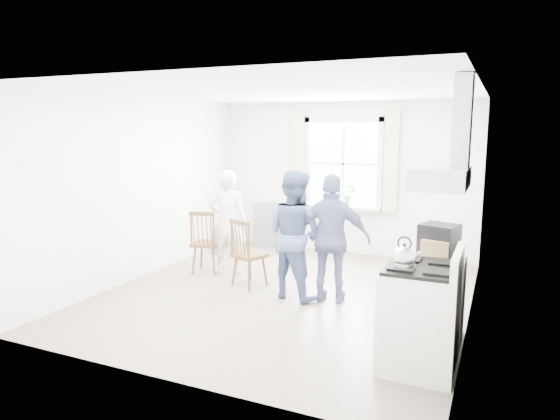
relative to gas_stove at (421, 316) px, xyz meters
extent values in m
cube|color=gray|center=(-1.91, 1.35, -0.49)|extent=(4.62, 5.12, 0.02)
cube|color=silver|center=(-1.91, 3.87, 0.82)|extent=(4.62, 0.04, 2.64)
cube|color=silver|center=(-1.91, -1.17, 0.82)|extent=(4.62, 0.04, 2.64)
cube|color=silver|center=(-4.18, 1.35, 0.82)|extent=(0.04, 5.12, 2.64)
cube|color=silver|center=(0.36, 1.35, 0.82)|extent=(0.04, 5.12, 2.64)
cube|color=white|center=(-1.91, 1.35, 2.13)|extent=(4.62, 5.12, 0.02)
cube|color=white|center=(-1.91, 3.83, 1.07)|extent=(1.20, 0.02, 1.40)
cube|color=silver|center=(-1.91, 3.80, 1.81)|extent=(1.38, 0.09, 0.09)
cube|color=silver|center=(-1.91, 3.80, 0.32)|extent=(1.38, 0.09, 0.09)
cube|color=silver|center=(-2.56, 3.80, 1.07)|extent=(0.09, 0.09, 1.58)
cube|color=silver|center=(-1.27, 3.80, 1.07)|extent=(0.09, 0.09, 1.58)
cube|color=silver|center=(-1.91, 3.73, 0.34)|extent=(1.38, 0.24, 0.06)
cube|color=beige|center=(-2.73, 3.79, 1.12)|extent=(0.24, 0.05, 1.70)
cube|color=beige|center=(-1.09, 3.79, 1.12)|extent=(0.24, 0.05, 1.70)
cube|color=silver|center=(0.11, 0.00, 1.26)|extent=(0.45, 0.76, 0.18)
cube|color=silver|center=(0.26, 0.00, 1.73)|extent=(0.14, 0.30, 0.76)
cube|color=gray|center=(-3.31, 3.68, -0.08)|extent=(0.40, 0.30, 0.80)
cube|color=white|center=(-0.01, 0.00, -0.02)|extent=(0.65, 0.76, 0.92)
cube|color=black|center=(-0.01, 0.00, 0.45)|extent=(0.61, 0.72, 0.03)
cube|color=white|center=(0.29, 0.00, 0.54)|extent=(0.06, 0.76, 0.20)
cylinder|color=silver|center=(-0.35, 0.00, 0.22)|extent=(0.02, 0.61, 0.02)
sphere|color=silver|center=(-0.14, -0.15, 0.57)|extent=(0.20, 0.20, 0.20)
cylinder|color=silver|center=(-0.14, -0.15, 0.51)|extent=(0.18, 0.18, 0.04)
torus|color=black|center=(-0.14, -0.15, 0.69)|extent=(0.13, 0.02, 0.13)
cube|color=silver|center=(0.07, 0.70, -0.03)|extent=(0.50, 0.55, 0.90)
cube|color=black|center=(0.05, 0.69, 0.50)|extent=(0.42, 0.39, 0.16)
cube|color=black|center=(0.05, 0.69, 0.65)|extent=(0.42, 0.39, 0.14)
cube|color=olive|center=(0.04, 0.57, 0.50)|extent=(0.29, 0.22, 0.17)
cube|color=#4E3419|center=(-3.39, 1.79, -0.05)|extent=(0.47, 0.46, 0.05)
cube|color=#4E3419|center=(-3.36, 1.62, 0.22)|extent=(0.39, 0.13, 0.53)
cylinder|color=#4E3419|center=(-3.39, 1.79, -0.27)|extent=(0.04, 0.04, 0.42)
cube|color=#4E3419|center=(-2.51, 1.48, -0.05)|extent=(0.51, 0.50, 0.05)
cube|color=#4E3419|center=(-2.57, 1.32, 0.21)|extent=(0.38, 0.19, 0.52)
cylinder|color=#4E3419|center=(-2.51, 1.48, -0.28)|extent=(0.03, 0.03, 0.41)
imported|color=silver|center=(-3.07, 1.87, 0.30)|extent=(0.74, 0.74, 1.56)
imported|color=#495B87|center=(-1.78, 1.31, 0.34)|extent=(0.97, 0.97, 1.64)
imported|color=navy|center=(-1.28, 1.34, 0.32)|extent=(1.09, 1.09, 1.61)
imported|color=#377B3B|center=(-1.77, 3.71, 0.55)|extent=(0.27, 0.27, 0.37)
camera|label=1|loc=(0.59, -4.42, 1.68)|focal=32.00mm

